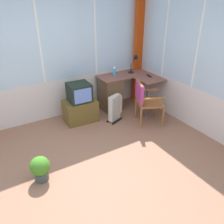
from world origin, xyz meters
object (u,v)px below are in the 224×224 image
Objects in this scene: desk at (113,92)px; potted_plant at (40,168)px; tv_on_stand at (80,105)px; space_heater at (115,108)px; tv_remote at (149,76)px; desk_lamp at (135,61)px; wooden_armchair at (144,98)px; spray_bottle at (114,71)px.

desk reaches higher than potted_plant.
tv_on_stand is 0.72m from space_heater.
tv_remote is 1.06m from space_heater.
tv_remote is 0.27× the size of space_heater.
wooden_armchair is at bearing -114.66° from desk_lamp.
desk_lamp is 0.51× the size of tv_on_stand.
desk is 0.57m from space_heater.
potted_plant is at bearing -132.69° from tv_on_stand.
tv_remote is (0.12, -0.36, -0.26)m from desk_lamp.
potted_plant is at bearing -152.85° from space_heater.
spray_bottle reaches higher than desk.
tv_remote is at bearing 21.23° from potted_plant.
tv_on_stand is at bearing 144.97° from wooden_armchair.
spray_bottle is 0.27× the size of tv_on_stand.
spray_bottle reaches higher than potted_plant.
desk_lamp is 3.09m from potted_plant.
wooden_armchair is 2.29× the size of potted_plant.
space_heater is 1.50× the size of potted_plant.
desk_lamp is 0.53m from spray_bottle.
wooden_armchair is 0.62m from space_heater.
wooden_armchair is at bearing -78.46° from desk.
desk_lamp reaches higher than desk.
desk is at bearing 63.65° from space_heater.
potted_plant is at bearing -165.98° from wooden_armchair.
desk_lamp is 1.06m from wooden_armchair.
desk_lamp is at bearing 65.34° from wooden_armchair.
space_heater is (-0.25, -0.50, -0.12)m from desk.
spray_bottle reaches higher than space_heater.
spray_bottle is at bearing 13.13° from tv_on_stand.
wooden_armchair is 1.07× the size of tv_on_stand.
tv_remote reaches higher than potted_plant.
desk_lamp is 1.59m from tv_on_stand.
tv_remote is 0.69× the size of spray_bottle.
wooden_armchair is at bearing -40.83° from space_heater.
tv_on_stand is (-0.86, -0.14, -0.05)m from desk.
wooden_armchair is at bearing -84.27° from spray_bottle.
wooden_armchair is (0.10, -0.95, -0.30)m from spray_bottle.
desk_lamp is 2.75× the size of tv_remote.
potted_plant is (-2.74, -1.06, -0.55)m from tv_remote.
desk_lamp is at bearing 119.58° from tv_remote.
potted_plant is (-1.18, -1.28, -0.15)m from tv_on_stand.
spray_bottle is at bearing 156.01° from tv_remote.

